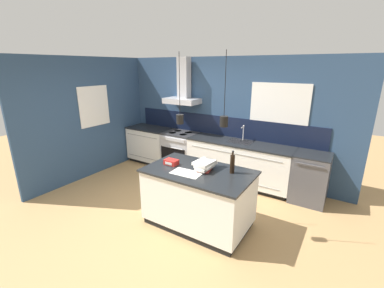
% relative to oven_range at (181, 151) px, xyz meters
% --- Properties ---
extents(ground_plane, '(16.00, 16.00, 0.00)m').
position_rel_oven_range_xyz_m(ground_plane, '(0.87, -1.69, -0.46)').
color(ground_plane, tan).
rests_on(ground_plane, ground).
extents(wall_back, '(5.60, 2.16, 2.60)m').
position_rel_oven_range_xyz_m(wall_back, '(0.82, 0.32, 0.90)').
color(wall_back, navy).
rests_on(wall_back, ground_plane).
extents(wall_left, '(0.08, 3.80, 2.60)m').
position_rel_oven_range_xyz_m(wall_left, '(-1.56, -0.99, 0.85)').
color(wall_left, navy).
rests_on(wall_left, ground_plane).
extents(counter_run_left, '(1.13, 0.64, 0.91)m').
position_rel_oven_range_xyz_m(counter_run_left, '(-0.94, 0.01, 0.01)').
color(counter_run_left, black).
rests_on(counter_run_left, ground_plane).
extents(counter_run_sink, '(2.20, 0.64, 1.24)m').
position_rel_oven_range_xyz_m(counter_run_sink, '(1.47, 0.01, 0.01)').
color(counter_run_sink, black).
rests_on(counter_run_sink, ground_plane).
extents(oven_range, '(0.77, 0.66, 0.91)m').
position_rel_oven_range_xyz_m(oven_range, '(0.00, 0.00, 0.00)').
color(oven_range, '#B5B5BA').
rests_on(oven_range, ground_plane).
extents(dishwasher, '(0.60, 0.65, 0.91)m').
position_rel_oven_range_xyz_m(dishwasher, '(2.87, 0.00, 0.00)').
color(dishwasher, '#4C4C51').
rests_on(dishwasher, ground_plane).
extents(kitchen_island, '(1.61, 0.97, 0.91)m').
position_rel_oven_range_xyz_m(kitchen_island, '(1.53, -1.71, 0.00)').
color(kitchen_island, black).
rests_on(kitchen_island, ground_plane).
extents(bottle_on_island, '(0.07, 0.07, 0.34)m').
position_rel_oven_range_xyz_m(bottle_on_island, '(1.98, -1.53, 0.60)').
color(bottle_on_island, black).
rests_on(bottle_on_island, kitchen_island).
extents(book_stack, '(0.28, 0.36, 0.14)m').
position_rel_oven_range_xyz_m(book_stack, '(1.59, -1.64, 0.53)').
color(book_stack, '#B2332D').
rests_on(book_stack, kitchen_island).
extents(red_supply_box, '(0.21, 0.15, 0.08)m').
position_rel_oven_range_xyz_m(red_supply_box, '(1.03, -1.73, 0.49)').
color(red_supply_box, red).
rests_on(red_supply_box, kitchen_island).
extents(paper_pile, '(0.46, 0.28, 0.01)m').
position_rel_oven_range_xyz_m(paper_pile, '(1.43, -1.89, 0.46)').
color(paper_pile, silver).
rests_on(paper_pile, kitchen_island).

